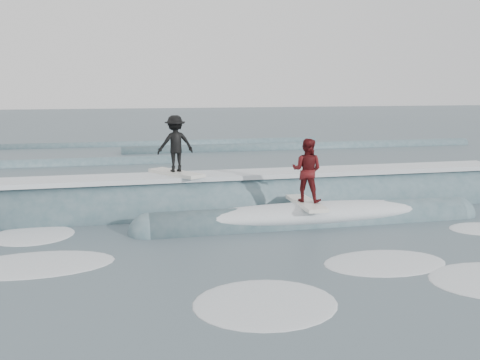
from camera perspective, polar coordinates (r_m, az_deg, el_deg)
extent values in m
plane|color=#3C5158|center=(13.60, 2.08, -6.10)|extent=(160.00, 160.00, 0.00)
cylinder|color=#3C5C66|center=(16.56, -0.79, -3.16)|extent=(20.40, 2.04, 2.04)
cylinder|color=#3C5C66|center=(15.02, 7.78, -4.64)|extent=(9.00, 1.10, 1.10)
sphere|color=#3C5C66|center=(14.08, -9.67, -5.68)|extent=(1.10, 1.10, 1.10)
sphere|color=#3C5C66|center=(17.12, 22.02, -3.47)|extent=(1.10, 1.10, 1.10)
cube|color=white|center=(16.34, -0.80, 0.56)|extent=(18.00, 1.30, 0.14)
ellipsoid|color=white|center=(14.94, 7.81, -3.53)|extent=(7.60, 1.30, 0.60)
cube|color=silver|center=(16.05, -6.84, 0.75)|extent=(1.55, 1.98, 0.10)
imported|color=black|center=(15.93, -6.91, 3.88)|extent=(1.15, 0.77, 1.67)
cube|color=silver|center=(14.80, 7.07, -2.46)|extent=(0.57, 2.01, 0.10)
imported|color=#4E0E10|center=(14.63, 7.15, 1.05)|extent=(1.06, 1.01, 1.73)
ellipsoid|color=white|center=(12.11, 15.17, -8.52)|extent=(2.83, 1.93, 0.10)
ellipsoid|color=white|center=(14.76, -21.25, -5.51)|extent=(2.53, 1.72, 0.10)
ellipsoid|color=white|center=(9.66, 2.68, -13.00)|extent=(2.73, 1.86, 0.10)
ellipsoid|color=white|center=(12.39, -21.06, -8.43)|extent=(2.79, 1.91, 0.10)
cylinder|color=#3C5C66|center=(32.84, 7.03, 3.35)|extent=(22.00, 0.80, 0.80)
cylinder|color=#3C5C66|center=(34.89, -9.19, 3.68)|extent=(22.00, 0.60, 0.60)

